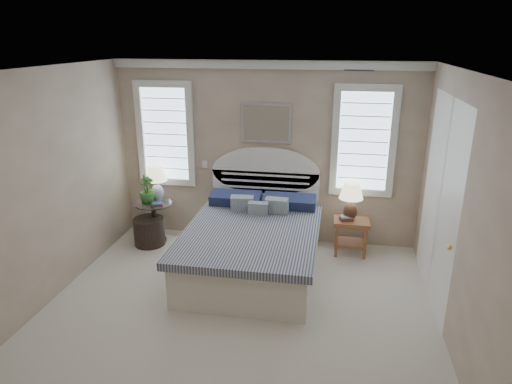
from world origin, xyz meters
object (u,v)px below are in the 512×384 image
object	(u,v)px
bed	(254,242)
lamp_left	(156,179)
nightstand_right	(351,229)
floor_pot	(149,231)
side_table_left	(154,218)
lamp_right	(351,197)

from	to	relation	value
bed	lamp_left	distance (m)	1.88
nightstand_right	floor_pot	distance (m)	3.01
bed	nightstand_right	world-z (taller)	bed
bed	floor_pot	bearing A→B (deg)	164.49
side_table_left	floor_pot	size ratio (longest dim) A/B	1.37
side_table_left	lamp_left	size ratio (longest dim) A/B	1.18
bed	lamp_left	size ratio (longest dim) A/B	4.24
lamp_left	lamp_right	bearing A→B (deg)	-0.68
bed	lamp_left	xyz separation A→B (m)	(-1.63, 0.74, 0.57)
bed	side_table_left	size ratio (longest dim) A/B	3.61
bed	lamp_left	world-z (taller)	bed
side_table_left	floor_pot	distance (m)	0.22
lamp_left	floor_pot	bearing A→B (deg)	-103.37
floor_pot	lamp_left	size ratio (longest dim) A/B	0.86
bed	nightstand_right	bearing A→B (deg)	28.03
lamp_right	bed	bearing A→B (deg)	-151.04
nightstand_right	lamp_right	bearing A→B (deg)	163.75
bed	floor_pot	size ratio (longest dim) A/B	4.95
bed	side_table_left	world-z (taller)	bed
nightstand_right	lamp_left	xyz separation A→B (m)	(-2.93, 0.04, 0.57)
lamp_left	nightstand_right	bearing A→B (deg)	-0.86
side_table_left	nightstand_right	world-z (taller)	side_table_left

